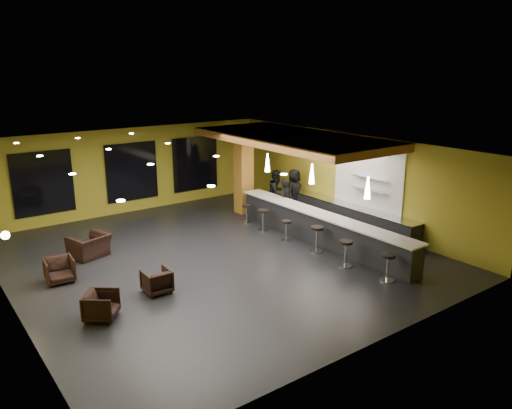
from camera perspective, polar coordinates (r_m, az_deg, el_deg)
floor at (r=16.21m, az=-4.68°, el=-6.12°), size 12.00×13.00×0.10m
ceiling at (r=15.25m, az=-4.98°, el=6.55°), size 12.00×13.00×0.10m
wall_back at (r=21.35m, az=-14.13°, el=3.83°), size 12.00×0.10×3.50m
wall_front at (r=10.90m, az=13.76°, el=-7.47°), size 12.00×0.10×3.50m
wall_left at (r=13.64m, az=-27.04°, el=-4.05°), size 0.10×13.00×3.50m
wall_right at (r=19.38m, az=10.59°, el=2.88°), size 0.10×13.00×3.50m
wood_soffit at (r=18.41m, az=4.13°, el=7.53°), size 3.60×8.00×0.28m
window_left at (r=20.23m, az=-23.16°, el=2.25°), size 2.20×0.06×2.40m
window_center at (r=21.26m, az=-14.00°, el=3.66°), size 2.20×0.06×2.40m
window_right at (r=22.54m, az=-6.95°, el=4.67°), size 2.20×0.06×2.40m
tile_backsplash at (r=18.61m, az=12.67°, el=3.02°), size 0.06×3.20×2.40m
bar_counter at (r=17.38m, az=7.34°, el=-2.74°), size 0.60×8.00×1.00m
bar_top at (r=17.23m, az=7.40°, el=-1.09°), size 0.78×8.10×0.05m
prep_counter at (r=19.11m, az=10.66°, el=-1.41°), size 0.70×6.00×0.86m
prep_top at (r=18.98m, az=10.73°, el=-0.10°), size 0.72×6.00×0.03m
wall_shelf_lower at (r=18.47m, az=12.78°, el=1.65°), size 0.30×1.50×0.03m
wall_shelf_upper at (r=18.37m, az=12.86°, el=3.01°), size 0.30×1.50×0.03m
column at (r=20.50m, az=-1.43°, el=3.83°), size 0.60×0.60×3.50m
wall_sconce at (r=14.12m, az=-26.74°, el=-3.16°), size 0.22×0.22×0.22m
pendant_0 at (r=15.56m, az=12.65°, el=1.90°), size 0.20×0.20×0.70m
pendant_1 at (r=17.25m, az=6.41°, el=3.52°), size 0.20×0.20×0.70m
pendant_2 at (r=19.12m, az=1.32°, el=4.80°), size 0.20×0.20×0.70m
staff_a at (r=19.38m, az=3.44°, el=0.41°), size 0.75×0.64×1.73m
staff_b at (r=20.32m, az=2.38°, el=1.37°), size 1.13×1.03×1.88m
staff_c at (r=20.63m, az=4.35°, el=1.53°), size 1.06×0.87×1.86m
armchair_a at (r=12.85m, az=-17.27°, el=-10.96°), size 1.05×1.04×0.69m
armchair_b at (r=13.87m, az=-11.28°, el=-8.58°), size 0.71×0.73×0.65m
armchair_c at (r=15.27m, az=-21.53°, el=-6.99°), size 0.82×0.84×0.71m
armchair_d at (r=16.86m, az=-18.52°, el=-4.52°), size 1.38×1.29×0.74m
bar_stool_0 at (r=14.69m, az=14.85°, el=-6.59°), size 0.41×0.41×0.81m
bar_stool_1 at (r=15.44m, az=10.22°, el=-5.15°), size 0.42×0.42×0.83m
bar_stool_2 at (r=16.49m, az=6.97°, el=-3.56°), size 0.44×0.44×0.87m
bar_stool_3 at (r=17.44m, az=3.49°, el=-2.69°), size 0.37×0.37×0.73m
bar_stool_4 at (r=18.44m, az=0.81°, el=-1.47°), size 0.41×0.41×0.81m
bar_stool_5 at (r=19.38m, az=-1.08°, el=-0.79°), size 0.37×0.37×0.73m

